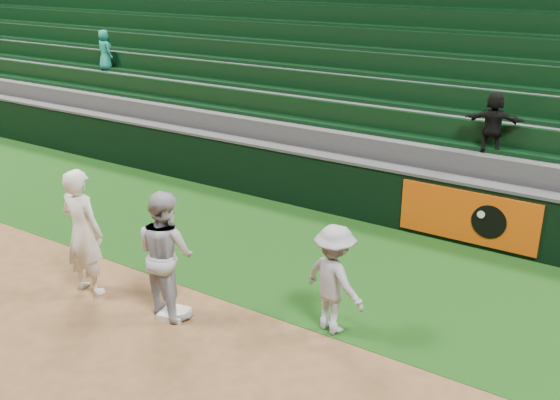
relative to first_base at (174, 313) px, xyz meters
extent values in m
plane|color=brown|center=(-0.08, -0.12, -0.04)|extent=(70.00, 70.00, 0.00)
cube|color=#11360D|center=(-0.08, 2.88, -0.04)|extent=(36.00, 4.20, 0.01)
cube|color=white|center=(0.00, 0.00, 0.00)|extent=(0.47, 0.47, 0.09)
imported|color=white|center=(-1.70, -0.16, 1.00)|extent=(0.79, 0.54, 2.10)
imported|color=#ADAFB8|center=(-0.17, 0.08, 0.94)|extent=(1.06, 0.89, 1.96)
imported|color=#9A9CA6|center=(2.20, 0.98, 0.78)|extent=(1.19, 0.90, 1.64)
cube|color=black|center=(-0.08, 5.08, 0.56)|extent=(36.00, 0.35, 1.20)
cube|color=#D84C0A|center=(2.92, 4.89, 0.56)|extent=(2.60, 0.05, 1.00)
cylinder|color=black|center=(3.32, 4.86, 0.56)|extent=(0.64, 0.02, 0.64)
cylinder|color=white|center=(3.17, 4.84, 0.68)|extent=(0.14, 0.02, 0.14)
cube|color=#424244|center=(-0.08, 5.08, 1.18)|extent=(36.00, 0.40, 0.06)
cube|color=#3A3A3C|center=(-0.08, 5.81, 0.78)|extent=(36.00, 0.85, 1.65)
cube|color=black|center=(-0.08, 6.06, 1.86)|extent=(36.00, 0.14, 0.50)
cube|color=black|center=(-0.08, 5.89, 1.65)|extent=(36.00, 0.45, 0.08)
cube|color=#3A3A3C|center=(-0.08, 6.66, 1.01)|extent=(36.00, 0.85, 2.10)
cube|color=black|center=(-0.08, 6.91, 2.31)|extent=(36.00, 0.14, 0.50)
cube|color=black|center=(-0.08, 6.74, 2.10)|extent=(36.00, 0.45, 0.08)
cube|color=#3A3A3C|center=(-0.08, 7.51, 1.23)|extent=(36.00, 0.85, 2.55)
cube|color=black|center=(-0.08, 7.76, 2.76)|extent=(36.00, 0.14, 0.50)
cube|color=black|center=(-0.08, 7.59, 2.55)|extent=(36.00, 0.45, 0.08)
cube|color=#3A3A3C|center=(-0.08, 8.36, 1.46)|extent=(36.00, 0.85, 3.00)
cube|color=black|center=(-0.08, 8.61, 3.21)|extent=(36.00, 0.14, 0.50)
cube|color=black|center=(-0.08, 8.44, 3.00)|extent=(36.00, 0.45, 0.08)
cube|color=#3A3A3C|center=(-0.08, 9.21, 1.68)|extent=(36.00, 0.85, 3.45)
cube|color=black|center=(-0.08, 9.46, 3.66)|extent=(36.00, 0.14, 0.50)
cube|color=black|center=(-0.08, 9.29, 3.45)|extent=(36.00, 0.45, 0.08)
cube|color=#3A3A3C|center=(-0.08, 10.06, 1.91)|extent=(36.00, 0.85, 3.90)
cube|color=black|center=(-0.08, 10.14, 3.90)|extent=(36.00, 0.45, 0.08)
cube|color=#3A3A3C|center=(-0.08, 10.91, 2.13)|extent=(36.00, 0.85, 4.35)
imported|color=#188470|center=(-8.44, 6.61, 2.63)|extent=(0.63, 0.49, 1.15)
imported|color=black|center=(2.96, 5.76, 2.19)|extent=(1.12, 0.53, 1.16)
camera|label=1|loc=(5.84, -6.03, 4.98)|focal=40.00mm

